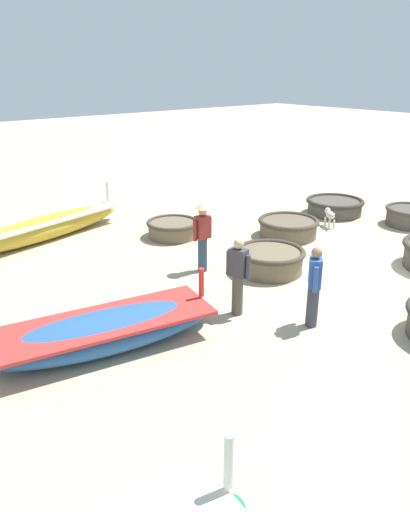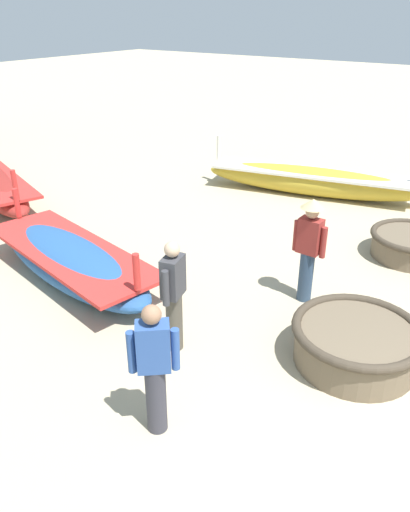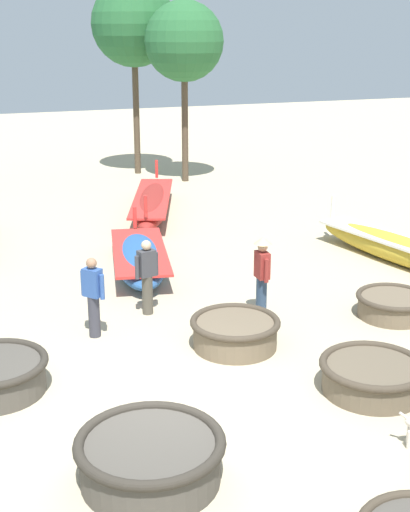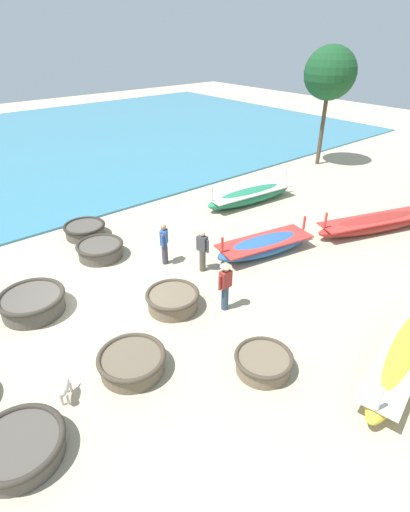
{
  "view_description": "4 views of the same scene",
  "coord_description": "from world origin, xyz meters",
  "px_view_note": "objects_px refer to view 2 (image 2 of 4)",
  "views": [
    {
      "loc": [
        -5.58,
        10.24,
        4.59
      ],
      "look_at": [
        2.02,
        3.9,
        0.8
      ],
      "focal_mm": 35.0,
      "sensor_mm": 36.0,
      "label": 1
    },
    {
      "loc": [
        -3.48,
        0.63,
        4.13
      ],
      "look_at": [
        1.91,
        4.42,
        0.82
      ],
      "focal_mm": 35.0,
      "sensor_mm": 36.0,
      "label": 2
    },
    {
      "loc": [
        -2.73,
        -9.02,
        5.68
      ],
      "look_at": [
        2.13,
        4.4,
        1.0
      ],
      "focal_mm": 50.0,
      "sensor_mm": 36.0,
      "label": 3
    },
    {
      "loc": [
        10.06,
        -3.53,
        7.59
      ],
      "look_at": [
        1.57,
        3.56,
        1.15
      ],
      "focal_mm": 28.0,
      "sensor_mm": 36.0,
      "label": 4
    }
  ],
  "objects_px": {
    "coracle_tilted": "(356,342)",
    "fisherman_with_hat": "(173,294)",
    "long_boat_green_hull": "(71,260)",
    "long_boat_white_hull": "(312,180)",
    "fisherman_hauling": "(154,367)",
    "fisherman_standing_right": "(309,244)"
  },
  "relations": [
    {
      "from": "coracle_tilted",
      "to": "fisherman_hauling",
      "type": "xyz_separation_m",
      "value": [
        -2.33,
        1.34,
        0.53
      ]
    },
    {
      "from": "long_boat_green_hull",
      "to": "fisherman_standing_right",
      "type": "relative_size",
      "value": 2.53
    },
    {
      "from": "fisherman_standing_right",
      "to": "coracle_tilted",
      "type": "bearing_deg",
      "value": -131.6
    },
    {
      "from": "coracle_tilted",
      "to": "fisherman_standing_right",
      "type": "bearing_deg",
      "value": 48.4
    },
    {
      "from": "coracle_tilted",
      "to": "fisherman_hauling",
      "type": "distance_m",
      "value": 2.74
    },
    {
      "from": "long_boat_white_hull",
      "to": "long_boat_green_hull",
      "type": "bearing_deg",
      "value": 166.14
    },
    {
      "from": "fisherman_with_hat",
      "to": "coracle_tilted",
      "type": "bearing_deg",
      "value": -62.54
    },
    {
      "from": "fisherman_standing_right",
      "to": "fisherman_with_hat",
      "type": "height_order",
      "value": "fisherman_standing_right"
    },
    {
      "from": "long_boat_white_hull",
      "to": "fisherman_hauling",
      "type": "relative_size",
      "value": 3.41
    },
    {
      "from": "fisherman_standing_right",
      "to": "fisherman_with_hat",
      "type": "xyz_separation_m",
      "value": [
        -2.14,
        0.89,
        -0.12
      ]
    },
    {
      "from": "fisherman_standing_right",
      "to": "fisherman_with_hat",
      "type": "relative_size",
      "value": 1.06
    },
    {
      "from": "fisherman_hauling",
      "to": "fisherman_with_hat",
      "type": "relative_size",
      "value": 1.0
    },
    {
      "from": "long_boat_green_hull",
      "to": "fisherman_with_hat",
      "type": "xyz_separation_m",
      "value": [
        -0.53,
        -2.61,
        0.51
      ]
    },
    {
      "from": "long_boat_white_hull",
      "to": "fisherman_hauling",
      "type": "xyz_separation_m",
      "value": [
        -8.0,
        -1.82,
        0.48
      ]
    },
    {
      "from": "long_boat_white_hull",
      "to": "fisherman_standing_right",
      "type": "height_order",
      "value": "fisherman_standing_right"
    },
    {
      "from": "coracle_tilted",
      "to": "fisherman_standing_right",
      "type": "height_order",
      "value": "fisherman_standing_right"
    },
    {
      "from": "long_boat_white_hull",
      "to": "fisherman_with_hat",
      "type": "bearing_deg",
      "value": -170.92
    },
    {
      "from": "coracle_tilted",
      "to": "fisherman_with_hat",
      "type": "bearing_deg",
      "value": 117.46
    },
    {
      "from": "coracle_tilted",
      "to": "fisherman_with_hat",
      "type": "height_order",
      "value": "fisherman_with_hat"
    },
    {
      "from": "long_boat_green_hull",
      "to": "fisherman_standing_right",
      "type": "xyz_separation_m",
      "value": [
        1.61,
        -3.5,
        0.63
      ]
    },
    {
      "from": "coracle_tilted",
      "to": "long_boat_green_hull",
      "type": "distance_m",
      "value": 4.73
    },
    {
      "from": "long_boat_green_hull",
      "to": "fisherman_with_hat",
      "type": "distance_m",
      "value": 2.71
    }
  ]
}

